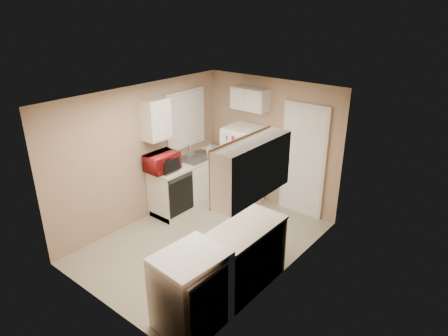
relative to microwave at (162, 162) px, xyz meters
The scene contains 19 objects.
floor 1.57m from the microwave, 10.09° to the right, with size 3.80×3.80×0.00m, color #BBB69D.
ceiling 1.78m from the microwave, 10.09° to the right, with size 3.80×3.80×0.00m, color white.
wall_left 0.36m from the microwave, 140.92° to the right, with size 3.80×3.80×0.00m, color tan.
wall_right 2.56m from the microwave, ahead, with size 3.80×3.80×0.00m, color tan.
wall_back 2.05m from the microwave, 55.89° to the left, with size 2.80×2.80×0.00m, color tan.
wall_front 2.40m from the microwave, 61.38° to the right, with size 2.80×2.80×0.00m, color tan.
left_counter 0.92m from the microwave, 86.02° to the left, with size 0.60×1.80×0.90m, color silver.
dishwasher 0.66m from the microwave, 15.79° to the left, with size 0.03×0.58×0.72m, color black.
sink 0.87m from the microwave, 86.73° to the left, with size 0.54×0.74×0.16m, color gray.
microwave is the anchor object (origin of this frame).
soap_bottle 1.16m from the microwave, 85.86° to the left, with size 0.09×0.09×0.20m, color beige.
window_blinds 1.03m from the microwave, 104.05° to the left, with size 0.10×0.98×1.08m, color silver.
upper_cabinet_left 0.76m from the microwave, behind, with size 0.30×0.45×0.70m, color silver.
refrigerator 1.56m from the microwave, 59.75° to the left, with size 0.63×0.61×1.52m, color white.
cabinet_over_fridge 1.96m from the microwave, 64.17° to the left, with size 0.70×0.30×0.40m, color silver.
interior_door 2.48m from the microwave, 41.85° to the left, with size 0.86×0.06×2.08m, color white.
right_counter 2.53m from the microwave, 24.07° to the right, with size 0.60×2.00×0.90m, color silver.
stove 2.79m from the microwave, 36.32° to the right, with size 0.66×0.81×0.99m, color white.
upper_cabinet_right 2.61m from the microwave, 16.37° to the right, with size 0.30×1.20×0.70m, color silver.
Camera 1 is at (3.74, -4.11, 3.65)m, focal length 32.00 mm.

